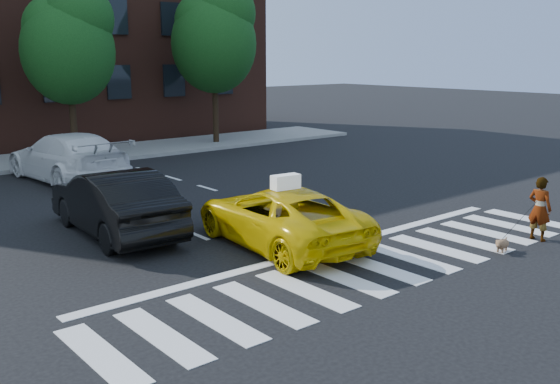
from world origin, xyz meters
The scene contains 12 objects.
ground centered at (0.00, 0.00, 0.00)m, with size 120.00×120.00×0.00m, color black.
crosswalk centered at (0.00, 0.00, 0.01)m, with size 13.00×2.40×0.01m, color silver.
stop_line centered at (0.00, 1.60, 0.01)m, with size 12.00×0.30×0.01m, color silver.
sidewalk_far centered at (0.00, 17.50, 0.07)m, with size 30.00×4.00×0.15m, color slate.
tree_mid centered at (0.53, 17.00, 4.85)m, with size 3.69×3.69×7.10m.
tree_right centered at (7.53, 17.00, 5.26)m, with size 4.00×4.00×7.70m.
taxi centered at (-0.53, 2.50, 0.67)m, with size 2.23×4.83×1.34m, color #DBB604.
black_sedan centered at (-3.05, 5.68, 0.79)m, with size 1.68×4.81×1.59m, color black.
white_suv centered at (-1.40, 12.91, 0.84)m, with size 2.34×5.75×1.67m, color silver.
woman centered at (4.36, -1.10, 0.76)m, with size 0.55×0.36×1.52m, color #999999.
dog centered at (2.86, -1.08, 0.19)m, with size 0.57×0.30×0.32m.
taxi_sign centered at (-0.53, 2.30, 1.50)m, with size 0.65×0.28×0.32m, color white.
Camera 1 is at (-9.31, -8.07, 4.26)m, focal length 40.00 mm.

